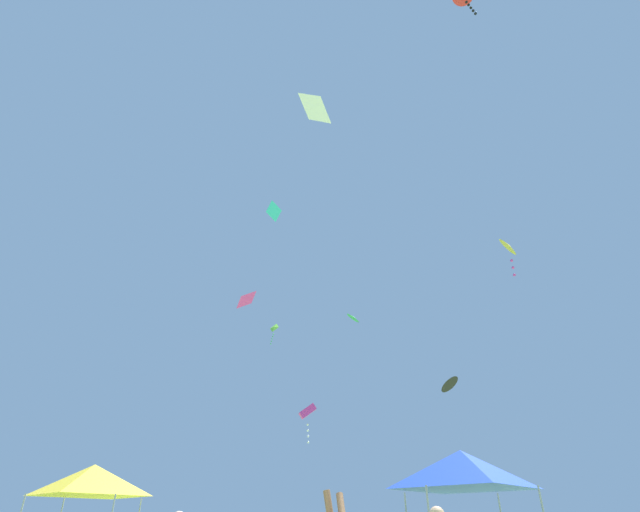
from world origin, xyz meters
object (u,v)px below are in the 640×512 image
object	(u,v)px
kite_lime_diamond	(274,329)
kite_green_delta	(353,317)
kite_yellow_delta	(509,247)
kite_magenta_diamond	(245,299)
kite_magenta_box	(308,412)
kite_black_delta	(449,383)
kite_white_diamond	(316,108)
canopy_tent_blue	(463,469)
canopy_tent_yellow	(92,480)
kite_cyan_diamond	(274,211)

from	to	relation	value
kite_lime_diamond	kite_green_delta	bearing A→B (deg)	26.73
kite_yellow_delta	kite_magenta_diamond	distance (m)	23.23
kite_magenta_box	kite_lime_diamond	world-z (taller)	kite_lime_diamond
kite_black_delta	kite_white_diamond	bearing A→B (deg)	-145.84
canopy_tent_blue	kite_black_delta	size ratio (longest dim) A/B	2.92
kite_magenta_diamond	kite_black_delta	world-z (taller)	kite_magenta_diamond
canopy_tent_yellow	kite_black_delta	size ratio (longest dim) A/B	2.98
kite_yellow_delta	kite_cyan_diamond	xyz separation A→B (m)	(-16.80, 7.42, 7.81)
kite_magenta_box	kite_cyan_diamond	bearing A→B (deg)	105.34
canopy_tent_yellow	canopy_tent_blue	world-z (taller)	canopy_tent_yellow
kite_black_delta	kite_green_delta	world-z (taller)	kite_green_delta
kite_yellow_delta	kite_magenta_box	distance (m)	18.56
kite_white_diamond	kite_magenta_diamond	bearing A→B (deg)	-143.87
kite_lime_diamond	canopy_tent_blue	bearing A→B (deg)	-64.85
kite_magenta_diamond	kite_green_delta	distance (m)	19.01
canopy_tent_blue	kite_yellow_delta	distance (m)	22.08
canopy_tent_yellow	canopy_tent_blue	bearing A→B (deg)	-20.82
kite_magenta_box	kite_black_delta	bearing A→B (deg)	-35.24
kite_magenta_box	kite_lime_diamond	bearing A→B (deg)	113.96
canopy_tent_blue	kite_black_delta	world-z (taller)	kite_black_delta
kite_lime_diamond	kite_cyan_diamond	bearing A→B (deg)	98.47
kite_black_delta	kite_cyan_diamond	bearing A→B (deg)	119.87
kite_yellow_delta	kite_lime_diamond	bearing A→B (deg)	176.91
kite_black_delta	kite_green_delta	bearing A→B (deg)	102.44
canopy_tent_yellow	kite_black_delta	world-z (taller)	kite_black_delta
kite_white_diamond	kite_lime_diamond	distance (m)	14.19
kite_white_diamond	kite_green_delta	world-z (taller)	kite_white_diamond
canopy_tent_yellow	canopy_tent_blue	size ratio (longest dim) A/B	1.02
kite_white_diamond	kite_magenta_box	size ratio (longest dim) A/B	0.83
canopy_tent_yellow	kite_lime_diamond	world-z (taller)	kite_lime_diamond
canopy_tent_blue	kite_magenta_diamond	bearing A→B (deg)	-174.69
canopy_tent_yellow	kite_white_diamond	xyz separation A→B (m)	(7.92, -3.54, 15.28)
kite_cyan_diamond	kite_black_delta	distance (m)	26.33
kite_magenta_box	kite_lime_diamond	size ratio (longest dim) A/B	1.37
kite_magenta_diamond	kite_green_delta	world-z (taller)	kite_green_delta
canopy_tent_blue	kite_green_delta	xyz separation A→B (m)	(-1.11, 16.46, 11.40)
kite_white_diamond	kite_magenta_box	bearing A→B (deg)	91.15
kite_white_diamond	kite_magenta_box	world-z (taller)	kite_white_diamond
canopy_tent_blue	kite_green_delta	world-z (taller)	kite_green_delta
kite_white_diamond	kite_lime_diamond	size ratio (longest dim) A/B	1.15
kite_green_delta	kite_lime_diamond	bearing A→B (deg)	-153.27
kite_magenta_box	kite_green_delta	bearing A→B (deg)	66.98
kite_white_diamond	kite_magenta_diamond	distance (m)	10.82
kite_white_diamond	kite_magenta_diamond	world-z (taller)	kite_white_diamond
canopy_tent_blue	kite_lime_diamond	distance (m)	17.90
kite_green_delta	kite_black_delta	bearing A→B (deg)	-77.56
kite_magenta_box	kite_magenta_diamond	bearing A→B (deg)	-102.49
kite_magenta_diamond	kite_lime_diamond	bearing A→B (deg)	90.15
kite_white_diamond	kite_yellow_delta	world-z (taller)	kite_yellow_delta
canopy_tent_blue	kite_cyan_diamond	size ratio (longest dim) A/B	2.33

